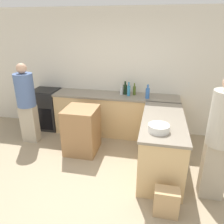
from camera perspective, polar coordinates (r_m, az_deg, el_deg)
name	(u,v)px	position (r m, az deg, el deg)	size (l,w,h in m)	color
ground_plane	(90,192)	(3.51, -5.80, -20.11)	(14.00, 14.00, 0.00)	tan
wall_back	(118,72)	(4.95, 1.70, 10.28)	(8.00, 0.06, 2.70)	silver
counter_back	(115,114)	(4.91, 0.91, -0.63)	(2.72, 0.61, 0.93)	#D6B27A
counter_peninsula	(161,144)	(3.83, 12.78, -8.07)	(0.69, 1.68, 0.93)	#D6B27A
range_oven	(47,109)	(5.46, -16.62, 0.81)	(0.62, 0.59, 0.94)	black
island_table	(82,130)	(4.27, -7.91, -4.71)	(0.60, 0.63, 0.90)	#997047
mixing_bowl	(159,128)	(3.17, 12.10, -4.12)	(0.30, 0.30, 0.11)	white
olive_oil_bottle	(134,90)	(4.74, 5.86, 5.65)	(0.06, 0.06, 0.26)	#475B1E
vinegar_bottle_clear	(121,91)	(4.75, 2.46, 5.63)	(0.06, 0.06, 0.23)	silver
dish_soap_bottle	(129,90)	(4.68, 4.38, 5.67)	(0.07, 0.07, 0.30)	#338CBF
wine_bottle_dark	(125,89)	(4.78, 3.44, 6.00)	(0.08, 0.08, 0.29)	black
water_bottle_blue	(148,93)	(4.54, 9.27, 4.95)	(0.08, 0.08, 0.29)	#386BB7
person_by_range	(26,101)	(4.75, -21.45, 2.59)	(0.37, 0.37, 1.67)	#ADA38E
person_at_peninsula	(220,136)	(3.22, 26.47, -5.74)	(0.36, 0.36, 1.79)	#ADA38E
paper_bag	(166,202)	(3.16, 13.98, -21.83)	(0.32, 0.20, 0.39)	tan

